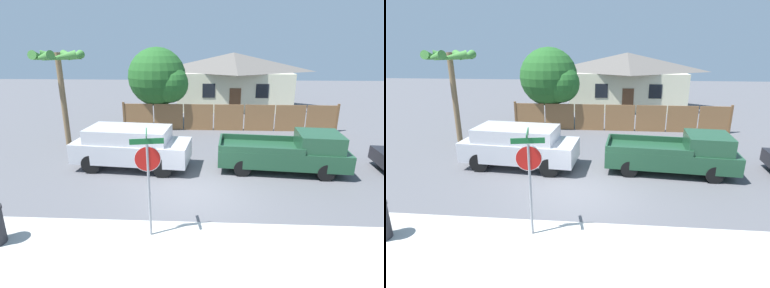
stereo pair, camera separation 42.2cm
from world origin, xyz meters
The scene contains 9 objects.
ground_plane centered at (0.00, 0.00, 0.00)m, with size 80.00×80.00×0.00m, color #56565B.
sidewalk_strip centered at (0.00, -3.60, 0.00)m, with size 36.00×3.20×0.01m.
wooden_fence centered at (1.72, 8.70, 0.83)m, with size 13.52×0.12×1.77m.
house centered at (2.55, 16.97, 2.41)m, with size 10.10×6.33×4.66m.
oak_tree centered at (-2.74, 9.61, 3.15)m, with size 3.92×3.74×5.11m.
palm_tree centered at (-7.06, 5.07, 4.22)m, with size 2.45×2.65×4.94m.
red_suv centered at (-2.90, 2.24, 1.00)m, with size 5.10×2.37×1.81m.
orange_pickup centered at (3.80, 2.21, 0.82)m, with size 5.42×2.38×1.72m.
stop_sign centered at (-1.18, -2.69, 2.03)m, with size 0.87×0.78×3.02m.
Camera 1 is at (0.35, -9.90, 5.04)m, focal length 28.00 mm.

